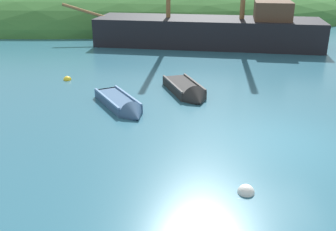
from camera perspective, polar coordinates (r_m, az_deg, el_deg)
The scene contains 7 objects.
ground_plane at distance 12.20m, azimuth 17.33°, elevation -3.68°, with size 120.00×120.00×0.00m, color #285B70.
shore_hill at distance 40.59m, azimuth -7.77°, elevation 14.38°, with size 51.85×25.21×8.93m, color #387033.
sailing_ship at distance 25.51m, azimuth 6.17°, elevation 11.65°, with size 16.71×7.33×11.13m.
rowboat_center at distance 15.73m, azimuth 2.89°, elevation 3.47°, with size 1.64×3.31×1.00m.
rowboat_outer_right at distance 14.30m, azimuth -6.75°, elevation 1.37°, with size 2.07×3.33×0.88m.
buoy_yellow at distance 18.37m, azimuth -14.62°, elevation 5.10°, with size 0.36×0.36×0.36m, color yellow.
buoy_white at distance 9.40m, azimuth 11.42°, elevation -11.09°, with size 0.40×0.40×0.40m, color white.
Camera 1 is at (-4.68, -10.09, 5.02)m, focal length 41.28 mm.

